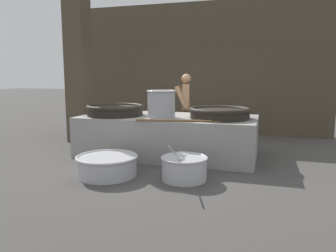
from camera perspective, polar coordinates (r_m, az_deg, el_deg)
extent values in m
plane|color=#474442|center=(6.76, 0.00, -5.04)|extent=(60.00, 60.00, 0.00)
cube|color=#4C4233|center=(9.49, 5.35, 9.92)|extent=(7.21, 0.24, 3.63)
cube|color=#4C4233|center=(8.37, -15.33, 9.83)|extent=(0.49, 0.49, 3.63)
cube|color=gray|center=(6.68, 0.00, -1.70)|extent=(3.51, 1.64, 0.80)
cylinder|color=black|center=(6.84, -9.20, 2.57)|extent=(1.14, 1.14, 0.18)
torus|color=black|center=(6.83, -9.21, 3.30)|extent=(1.18, 1.18, 0.09)
cylinder|color=black|center=(6.32, 8.98, 2.04)|extent=(1.12, 1.12, 0.17)
torus|color=black|center=(6.31, 8.99, 2.79)|extent=(1.17, 1.17, 0.09)
cylinder|color=#9E9EA3|center=(6.36, -1.16, 3.76)|extent=(0.53, 0.53, 0.52)
torus|color=#9E9EA3|center=(6.34, -1.16, 6.08)|extent=(0.57, 0.57, 0.04)
cylinder|color=brown|center=(5.82, 1.67, 0.95)|extent=(1.48, 0.33, 0.04)
cube|color=brown|center=(5.81, 8.47, 0.75)|extent=(0.14, 0.12, 0.02)
cylinder|color=#9E7551|center=(7.76, 3.11, -0.20)|extent=(0.12, 0.12, 0.81)
cylinder|color=#9E7551|center=(7.94, 3.18, -0.01)|extent=(0.12, 0.12, 0.81)
cube|color=olive|center=(7.82, 3.15, 1.06)|extent=(0.24, 0.28, 0.53)
cube|color=#9E7551|center=(7.77, 3.19, 5.06)|extent=(0.25, 0.52, 0.60)
cylinder|color=#9E7551|center=(7.53, 2.31, 4.94)|extent=(0.34, 0.16, 0.56)
cylinder|color=#9E7551|center=(8.02, 2.55, 5.16)|extent=(0.34, 0.16, 0.56)
sphere|color=#9E7551|center=(7.76, 3.21, 8.21)|extent=(0.23, 0.23, 0.23)
cylinder|color=#B7B7BC|center=(5.14, 2.85, -7.46)|extent=(0.70, 0.70, 0.35)
torus|color=#B7B7BC|center=(5.09, 2.86, -5.56)|extent=(0.73, 0.73, 0.03)
cylinder|color=#6B9347|center=(5.12, 2.85, -6.61)|extent=(0.62, 0.62, 0.09)
sphere|color=#B7B7BC|center=(4.99, 2.32, -6.11)|extent=(0.13, 0.13, 0.13)
cylinder|color=#B7B7BC|center=(4.75, 1.26, -4.88)|extent=(0.09, 0.47, 0.34)
cylinder|color=#B7B7BC|center=(5.44, -10.57, -6.91)|extent=(0.96, 0.96, 0.31)
torus|color=#B7B7BC|center=(5.40, -10.62, -5.32)|extent=(1.00, 1.00, 0.05)
cylinder|color=orange|center=(5.42, -10.59, -6.20)|extent=(0.84, 0.84, 0.08)
cylinder|color=orange|center=(5.39, -11.02, -5.69)|extent=(0.06, 0.04, 0.03)
cylinder|color=orange|center=(5.66, -12.02, -5.03)|extent=(0.06, 0.05, 0.03)
cylinder|color=orange|center=(5.38, -11.83, -5.74)|extent=(0.03, 0.04, 0.03)
cylinder|color=orange|center=(5.32, -10.50, -5.80)|extent=(0.06, 0.05, 0.04)
cylinder|color=orange|center=(5.42, -10.18, -5.58)|extent=(0.05, 0.05, 0.03)
cylinder|color=orange|center=(5.40, -13.54, -5.72)|extent=(0.05, 0.05, 0.03)
cylinder|color=orange|center=(5.35, -12.94, -5.90)|extent=(0.05, 0.06, 0.03)
cylinder|color=orange|center=(5.54, -11.53, -5.32)|extent=(0.05, 0.07, 0.03)
cylinder|color=orange|center=(5.38, -11.18, -5.75)|extent=(0.04, 0.03, 0.03)
cylinder|color=orange|center=(5.37, -8.37, -5.71)|extent=(0.04, 0.05, 0.02)
cylinder|color=orange|center=(5.23, -9.06, -6.10)|extent=(0.04, 0.05, 0.03)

